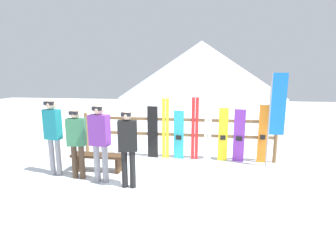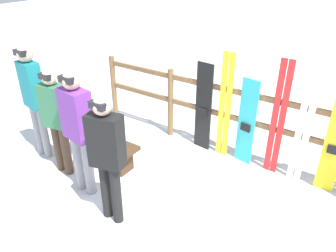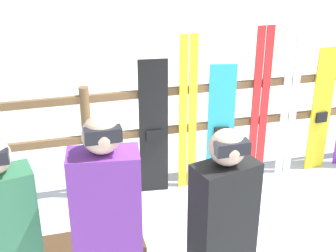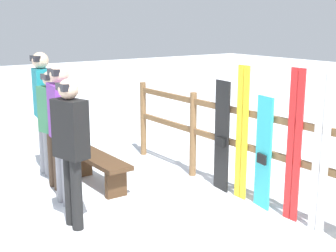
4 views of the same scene
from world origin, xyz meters
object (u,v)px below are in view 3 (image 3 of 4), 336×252
at_px(snowboard_yellow, 321,111).
at_px(person_plaid_green, 6,238).
at_px(ski_pair_red, 260,106).
at_px(person_purple, 107,224).
at_px(snowboard_cyan, 221,126).
at_px(ski_pair_yellow, 188,115).
at_px(ski_pair_white, 290,103).
at_px(person_black, 223,230).
at_px(snowboard_black_stripe, 154,129).

bearing_deg(snowboard_yellow, person_plaid_green, -151.70).
distance_m(person_plaid_green, ski_pair_red, 3.16).
xyz_separation_m(person_purple, snowboard_cyan, (1.52, 1.94, -0.34)).
bearing_deg(ski_pair_yellow, snowboard_cyan, -0.53).
xyz_separation_m(ski_pair_yellow, snowboard_cyan, (0.38, -0.00, -0.17)).
xyz_separation_m(person_plaid_green, ski_pair_red, (2.59, 1.82, -0.06)).
bearing_deg(ski_pair_white, person_black, -127.54).
xyz_separation_m(person_plaid_green, snowboard_cyan, (2.13, 1.81, -0.26)).
xyz_separation_m(snowboard_cyan, ski_pair_white, (0.82, 0.00, 0.19)).
height_order(ski_pair_yellow, ski_pair_white, ski_pair_white).
bearing_deg(snowboard_cyan, ski_pair_white, 0.25).
xyz_separation_m(person_black, person_purple, (-0.69, 0.19, 0.05)).
bearing_deg(snowboard_cyan, person_purple, -128.08).
height_order(person_plaid_green, ski_pair_yellow, ski_pair_yellow).
bearing_deg(snowboard_cyan, ski_pair_red, 0.44).
xyz_separation_m(person_black, ski_pair_white, (1.64, 2.13, -0.10)).
relative_size(person_black, snowboard_cyan, 1.20).
bearing_deg(person_purple, ski_pair_red, 44.56).
distance_m(person_purple, ski_pair_yellow, 2.26).
distance_m(snowboard_black_stripe, ski_pair_yellow, 0.39).
distance_m(ski_pair_red, snowboard_yellow, 0.79).
relative_size(person_purple, ski_pair_red, 0.99).
relative_size(person_plaid_green, ski_pair_red, 0.92).
bearing_deg(ski_pair_yellow, ski_pair_red, 0.00).
xyz_separation_m(person_black, ski_pair_red, (1.28, 2.13, -0.10)).
xyz_separation_m(ski_pair_red, snowboard_yellow, (0.78, -0.00, -0.14)).
relative_size(snowboard_cyan, ski_pair_white, 0.79).
xyz_separation_m(ski_pair_yellow, ski_pair_red, (0.83, 0.00, 0.02)).
height_order(snowboard_black_stripe, ski_pair_yellow, ski_pair_yellow).
bearing_deg(ski_pair_yellow, ski_pair_white, 0.00).
height_order(person_plaid_green, person_purple, person_purple).
distance_m(snowboard_black_stripe, snowboard_cyan, 0.76).
bearing_deg(ski_pair_yellow, snowboard_black_stripe, -179.48).
bearing_deg(snowboard_cyan, snowboard_black_stripe, 179.99).
bearing_deg(person_plaid_green, ski_pair_yellow, 46.03).
height_order(person_black, person_purple, person_purple).
xyz_separation_m(snowboard_black_stripe, ski_pair_white, (1.57, 0.00, 0.13)).
relative_size(ski_pair_red, snowboard_yellow, 1.19).
relative_size(person_plaid_green, ski_pair_yellow, 0.94).
bearing_deg(person_black, snowboard_cyan, 68.84).
height_order(snowboard_cyan, ski_pair_white, ski_pair_white).
relative_size(person_black, ski_pair_white, 0.95).
bearing_deg(person_black, snowboard_yellow, 45.99).
bearing_deg(person_black, ski_pair_red, 59.07).
distance_m(person_black, snowboard_cyan, 2.30).
xyz_separation_m(snowboard_black_stripe, ski_pair_yellow, (0.38, 0.00, 0.12)).
distance_m(person_black, snowboard_yellow, 2.97).
distance_m(ski_pair_yellow, snowboard_yellow, 1.62).
distance_m(person_black, ski_pair_white, 2.69).
bearing_deg(ski_pair_yellow, snowboard_yellow, -0.12).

